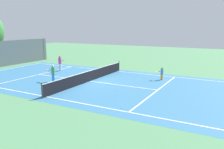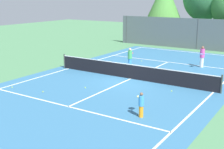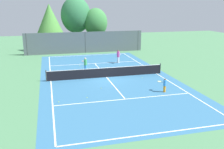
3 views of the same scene
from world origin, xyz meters
name	(u,v)px [view 1 (image 1 of 3)]	position (x,y,z in m)	size (l,w,h in m)	color
ground_plane	(90,81)	(0.00, 0.00, 0.00)	(80.00, 80.00, 0.00)	#4C8456
court_surface	(90,81)	(0.00, 0.00, 0.00)	(13.00, 25.00, 0.01)	teal
tennis_net	(90,76)	(0.00, 0.00, 0.51)	(11.90, 0.10, 1.10)	#333833
player_0	(60,63)	(2.95, 6.03, 0.86)	(0.49, 0.94, 1.66)	silver
player_1	(53,73)	(-1.70, 2.84, 0.80)	(0.56, 0.91, 1.54)	#388CD8
player_2	(162,73)	(3.68, -5.59, 0.62)	(0.64, 0.80, 1.18)	orange
tennis_ball_0	(122,108)	(-5.04, -5.75, 0.03)	(0.07, 0.07, 0.07)	#CCE533
tennis_ball_1	(116,89)	(-1.28, -3.38, 0.03)	(0.07, 0.07, 0.07)	#CCE533
tennis_ball_2	(131,97)	(-2.83, -5.37, 0.03)	(0.07, 0.07, 0.07)	#CCE533
tennis_ball_3	(110,72)	(4.59, 0.41, 0.03)	(0.07, 0.07, 0.07)	#CCE533
tennis_ball_4	(118,75)	(3.40, -1.19, 0.03)	(0.07, 0.07, 0.07)	#CCE533
tennis_ball_5	(30,79)	(-2.02, 5.45, 0.03)	(0.07, 0.07, 0.07)	#CCE533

